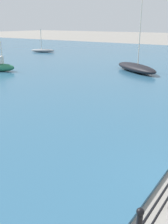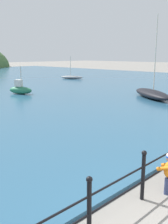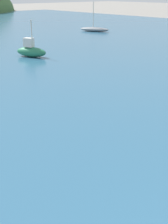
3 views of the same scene
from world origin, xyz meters
name	(u,v)px [view 1 (image 1 of 3)]	position (x,y,z in m)	size (l,w,h in m)	color
boat_far_left	(1,66)	(7.49, 17.47, 0.49)	(1.55, 2.21, 2.29)	#287551
boat_nearest_quay	(43,50)	(19.76, 24.53, 0.33)	(2.07, 3.22, 2.94)	gray
boat_twin_mast	(136,67)	(13.36, 8.67, 0.43)	(3.87, 4.86, 6.01)	black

